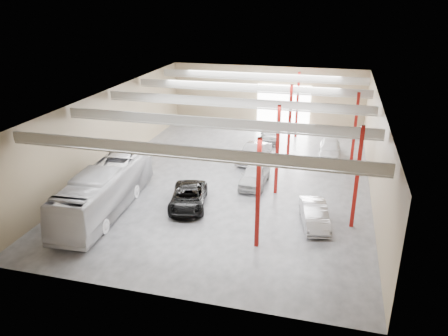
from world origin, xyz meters
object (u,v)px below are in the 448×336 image
at_px(coach_bus, 106,189).
at_px(car_row_a, 255,175).
at_px(car_right_far, 330,149).
at_px(black_sedan, 188,197).
at_px(car_row_b, 254,153).
at_px(car_row_c, 270,134).
at_px(car_right_near, 314,215).

bearing_deg(coach_bus, car_row_a, 33.59).
bearing_deg(car_right_far, black_sedan, -126.11).
bearing_deg(black_sedan, car_right_far, 41.55).
bearing_deg(car_row_b, car_right_far, 33.97).
bearing_deg(coach_bus, black_sedan, 16.16).
height_order(car_row_a, car_row_b, car_row_a).
distance_m(car_row_b, car_row_c, 6.41).
height_order(coach_bus, car_row_c, coach_bus).
distance_m(coach_bus, car_row_b, 14.95).
bearing_deg(black_sedan, car_row_b, 62.29).
height_order(coach_bus, car_right_far, coach_bus).
relative_size(coach_bus, car_right_far, 2.40).
distance_m(car_right_near, car_right_far, 13.59).
xyz_separation_m(black_sedan, car_right_near, (9.05, -0.42, 0.00)).
relative_size(coach_bus, black_sedan, 2.22).
distance_m(coach_bus, car_right_far, 21.36).
distance_m(car_row_b, car_right_near, 12.47).
xyz_separation_m(car_row_b, car_row_c, (0.45, 6.40, -0.12)).
bearing_deg(car_row_b, black_sedan, -93.63).
bearing_deg(car_right_far, coach_bus, -134.82).
distance_m(car_row_b, car_right_far, 7.27).
height_order(car_row_c, car_right_near, car_right_near).
xyz_separation_m(car_row_a, car_right_near, (5.15, -5.62, -0.09)).
bearing_deg(black_sedan, coach_bus, -172.25).
bearing_deg(black_sedan, car_right_near, -15.04).
bearing_deg(car_row_b, car_row_a, -66.82).
height_order(black_sedan, car_row_a, car_row_a).
xyz_separation_m(coach_bus, car_right_far, (15.03, 15.16, -0.81)).
bearing_deg(car_row_a, black_sedan, -125.74).
xyz_separation_m(coach_bus, car_row_c, (8.75, 18.80, -0.97)).
bearing_deg(car_row_b, car_right_near, -48.48).
relative_size(car_row_c, car_right_near, 1.05).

